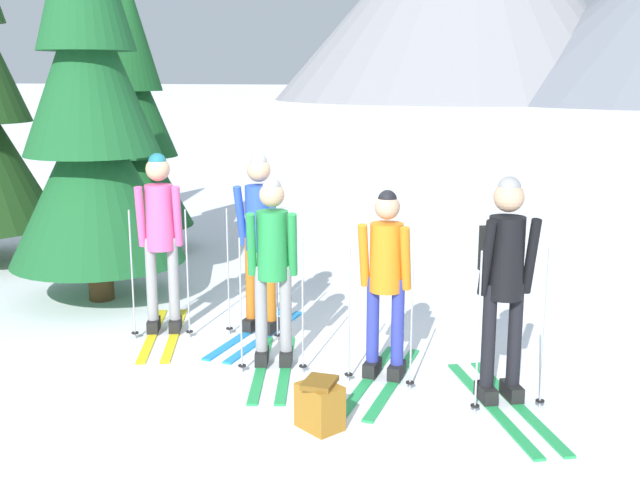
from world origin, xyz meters
TOP-DOWN VIEW (x-y plane):
  - ground_plane at (0.00, 0.00)m, footprint 400.00×400.00m
  - skier_in_pink at (-1.48, 0.17)m, footprint 0.89×1.62m
  - skier_in_blue at (-0.54, 0.46)m, footprint 0.61×1.69m
  - skier_in_green at (-0.08, -0.34)m, footprint 0.76×1.62m
  - skier_in_orange at (0.94, -0.32)m, footprint 0.61×1.66m
  - skier_in_black at (1.93, -0.53)m, footprint 1.10×1.73m
  - pine_tree_near at (-3.71, 3.43)m, footprint 1.65×1.65m
  - pine_tree_far at (-2.77, 1.00)m, footprint 1.99×1.99m
  - backpack_on_snow_front at (0.71, -1.44)m, footprint 0.40×0.37m

SIDE VIEW (x-z plane):
  - ground_plane at x=0.00m, z-range 0.00..0.00m
  - backpack_on_snow_front at x=0.71m, z-range 0.00..0.38m
  - skier_in_orange at x=0.94m, z-range 0.10..1.75m
  - skier_in_green at x=-0.08m, z-range 0.11..1.82m
  - skier_in_blue at x=-0.54m, z-range 0.10..1.93m
  - skier_in_black at x=1.93m, z-range 0.13..1.95m
  - skier_in_pink at x=-1.48m, z-range 0.13..1.97m
  - pine_tree_near at x=-3.71m, z-range -0.17..3.82m
  - pine_tree_far at x=-2.77m, z-range -0.20..4.60m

